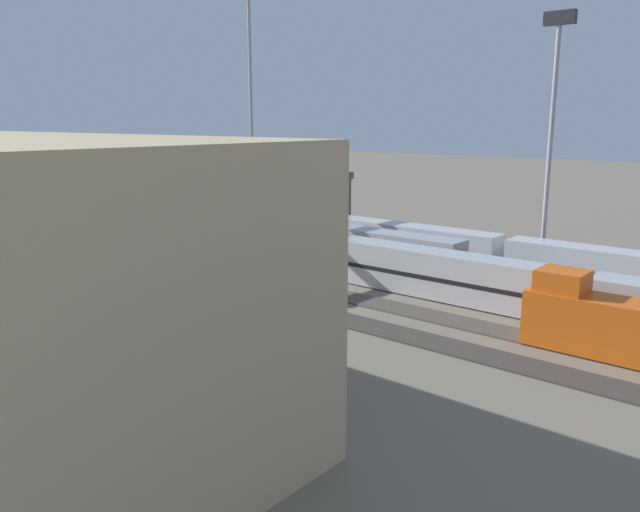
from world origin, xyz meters
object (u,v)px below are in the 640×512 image
(train_on_track_3, at_px, (603,322))
(light_mast_2, at_px, (250,78))
(train_on_track_0, at_px, (396,241))
(light_mast_0, at_px, (553,109))
(train_on_track_1, at_px, (273,233))
(signal_gantry, at_px, (276,193))

(train_on_track_3, relative_size, light_mast_2, 0.31)
(train_on_track_0, height_order, light_mast_0, light_mast_0)
(train_on_track_0, bearing_deg, train_on_track_1, 20.46)
(train_on_track_0, distance_m, light_mast_2, 31.22)
(train_on_track_1, bearing_deg, light_mast_2, -34.92)
(train_on_track_3, distance_m, light_mast_0, 25.45)
(train_on_track_0, xyz_separation_m, train_on_track_3, (-25.38, 15.00, 0.15))
(signal_gantry, bearing_deg, light_mast_2, -37.58)
(train_on_track_3, bearing_deg, light_mast_0, -59.23)
(train_on_track_1, relative_size, light_mast_0, 1.96)
(light_mast_0, bearing_deg, signal_gantry, 31.23)
(train_on_track_1, height_order, light_mast_2, light_mast_2)
(light_mast_0, bearing_deg, train_on_track_3, 120.77)
(train_on_track_1, bearing_deg, signal_gantry, 137.15)
(light_mast_0, bearing_deg, train_on_track_1, 17.13)
(train_on_track_1, xyz_separation_m, light_mast_2, (11.92, -8.32, 17.96))
(train_on_track_1, height_order, light_mast_0, light_mast_0)
(train_on_track_0, bearing_deg, light_mast_0, -166.09)
(train_on_track_1, xyz_separation_m, signal_gantry, (-5.39, 5.00, 5.40))
(train_on_track_3, distance_m, signal_gantry, 34.18)
(train_on_track_1, bearing_deg, train_on_track_0, -159.54)
(train_on_track_1, relative_size, signal_gantry, 1.89)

